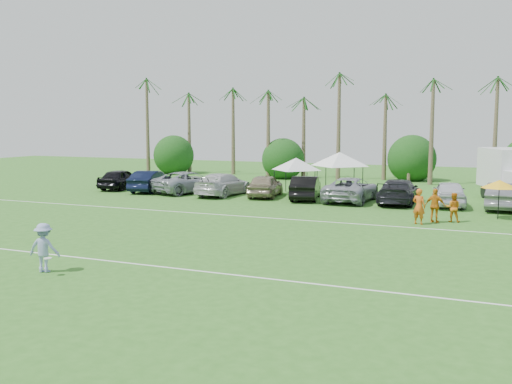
% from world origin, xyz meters
% --- Properties ---
extents(ground, '(120.00, 120.00, 0.00)m').
position_xyz_m(ground, '(0.00, 0.00, 0.00)').
color(ground, '#2F691F').
rests_on(ground, ground).
extents(field_lines, '(80.00, 12.10, 0.01)m').
position_xyz_m(field_lines, '(0.00, 8.00, 0.01)').
color(field_lines, white).
rests_on(field_lines, ground).
extents(palm_tree_0, '(2.40, 2.40, 8.90)m').
position_xyz_m(palm_tree_0, '(-22.00, 38.00, 7.48)').
color(palm_tree_0, brown).
rests_on(palm_tree_0, ground).
extents(palm_tree_1, '(2.40, 2.40, 9.90)m').
position_xyz_m(palm_tree_1, '(-17.00, 38.00, 8.35)').
color(palm_tree_1, brown).
rests_on(palm_tree_1, ground).
extents(palm_tree_2, '(2.40, 2.40, 10.90)m').
position_xyz_m(palm_tree_2, '(-12.00, 38.00, 9.21)').
color(palm_tree_2, brown).
rests_on(palm_tree_2, ground).
extents(palm_tree_3, '(2.40, 2.40, 11.90)m').
position_xyz_m(palm_tree_3, '(-8.00, 38.00, 10.06)').
color(palm_tree_3, brown).
rests_on(palm_tree_3, ground).
extents(palm_tree_4, '(2.40, 2.40, 8.90)m').
position_xyz_m(palm_tree_4, '(-4.00, 38.00, 7.48)').
color(palm_tree_4, brown).
rests_on(palm_tree_4, ground).
extents(palm_tree_5, '(2.40, 2.40, 9.90)m').
position_xyz_m(palm_tree_5, '(0.00, 38.00, 8.35)').
color(palm_tree_5, brown).
rests_on(palm_tree_5, ground).
extents(palm_tree_6, '(2.40, 2.40, 10.90)m').
position_xyz_m(palm_tree_6, '(4.00, 38.00, 9.21)').
color(palm_tree_6, brown).
rests_on(palm_tree_6, ground).
extents(palm_tree_7, '(2.40, 2.40, 11.90)m').
position_xyz_m(palm_tree_7, '(8.00, 38.00, 10.06)').
color(palm_tree_7, brown).
rests_on(palm_tree_7, ground).
extents(palm_tree_8, '(2.40, 2.40, 8.90)m').
position_xyz_m(palm_tree_8, '(13.00, 38.00, 7.48)').
color(palm_tree_8, brown).
rests_on(palm_tree_8, ground).
extents(bush_tree_0, '(4.00, 4.00, 4.00)m').
position_xyz_m(bush_tree_0, '(-19.00, 39.00, 1.80)').
color(bush_tree_0, brown).
rests_on(bush_tree_0, ground).
extents(bush_tree_1, '(4.00, 4.00, 4.00)m').
position_xyz_m(bush_tree_1, '(-6.00, 39.00, 1.80)').
color(bush_tree_1, brown).
rests_on(bush_tree_1, ground).
extents(bush_tree_2, '(4.00, 4.00, 4.00)m').
position_xyz_m(bush_tree_2, '(6.00, 39.00, 1.80)').
color(bush_tree_2, brown).
rests_on(bush_tree_2, ground).
extents(sideline_player_a, '(0.81, 0.65, 1.92)m').
position_xyz_m(sideline_player_a, '(9.69, 15.20, 0.96)').
color(sideline_player_a, '#DA5D18').
rests_on(sideline_player_a, ground).
extents(sideline_player_b, '(0.80, 0.63, 1.61)m').
position_xyz_m(sideline_player_b, '(11.32, 16.65, 0.80)').
color(sideline_player_b, orange).
rests_on(sideline_player_b, ground).
extents(sideline_player_c, '(1.16, 0.67, 1.86)m').
position_xyz_m(sideline_player_c, '(10.44, 16.05, 0.93)').
color(sideline_player_c, orange).
rests_on(sideline_player_c, ground).
extents(canopy_tent_left, '(4.00, 4.00, 3.24)m').
position_xyz_m(canopy_tent_left, '(-0.65, 25.30, 2.77)').
color(canopy_tent_left, black).
rests_on(canopy_tent_left, ground).
extents(canopy_tent_right, '(4.60, 4.60, 3.73)m').
position_xyz_m(canopy_tent_right, '(2.28, 27.03, 3.19)').
color(canopy_tent_right, black).
rests_on(canopy_tent_right, ground).
extents(market_umbrella, '(1.99, 1.99, 2.22)m').
position_xyz_m(market_umbrella, '(13.60, 18.58, 1.99)').
color(market_umbrella, black).
rests_on(market_umbrella, ground).
extents(frisbee_player, '(1.28, 0.96, 1.78)m').
position_xyz_m(frisbee_player, '(-1.46, -0.25, 0.89)').
color(frisbee_player, '#8C99C7').
rests_on(frisbee_player, ground).
extents(parked_car_0, '(2.47, 5.09, 1.68)m').
position_xyz_m(parked_car_0, '(-15.07, 22.97, 0.84)').
color(parked_car_0, black).
rests_on(parked_car_0, ground).
extents(parked_car_1, '(2.64, 5.32, 1.68)m').
position_xyz_m(parked_car_1, '(-11.85, 22.43, 0.84)').
color(parked_car_1, black).
rests_on(parked_car_1, ground).
extents(parked_car_2, '(4.61, 6.61, 1.68)m').
position_xyz_m(parked_car_2, '(-8.64, 22.85, 0.84)').
color(parked_car_2, '#949AA1').
rests_on(parked_car_2, ground).
extents(parked_car_3, '(2.72, 5.92, 1.68)m').
position_xyz_m(parked_car_3, '(-5.42, 22.46, 0.84)').
color(parked_car_3, silver).
rests_on(parked_car_3, ground).
extents(parked_car_4, '(2.75, 5.17, 1.68)m').
position_xyz_m(parked_car_4, '(-2.21, 22.88, 0.84)').
color(parked_car_4, gray).
rests_on(parked_car_4, ground).
extents(parked_car_5, '(2.78, 5.34, 1.68)m').
position_xyz_m(parked_car_5, '(1.01, 22.58, 0.84)').
color(parked_car_5, black).
rests_on(parked_car_5, ground).
extents(parked_car_6, '(2.98, 6.12, 1.68)m').
position_xyz_m(parked_car_6, '(4.22, 22.81, 0.84)').
color(parked_car_6, '#92959F').
rests_on(parked_car_6, ground).
extents(parked_car_7, '(2.50, 5.83, 1.68)m').
position_xyz_m(parked_car_7, '(7.44, 22.94, 0.84)').
color(parked_car_7, black).
rests_on(parked_car_7, ground).
extents(parked_car_8, '(2.62, 5.14, 1.68)m').
position_xyz_m(parked_car_8, '(10.65, 22.98, 0.84)').
color(parked_car_8, silver).
rests_on(parked_car_8, ground).
extents(parked_car_9, '(2.10, 5.19, 1.68)m').
position_xyz_m(parked_car_9, '(13.86, 22.83, 0.84)').
color(parked_car_9, slate).
rests_on(parked_car_9, ground).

